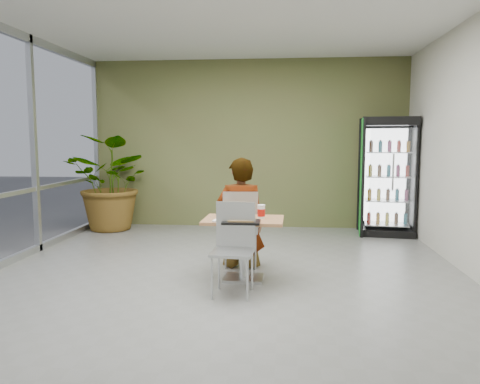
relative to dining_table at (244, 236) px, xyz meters
name	(u,v)px	position (x,y,z in m)	size (l,w,h in m)	color
ground	(224,279)	(-0.24, 0.01, -0.54)	(7.00, 7.00, 0.00)	slate
room_envelope	(224,147)	(-0.24, 0.01, 1.06)	(6.00, 7.00, 3.20)	beige
dining_table	(244,236)	(0.00, 0.00, 0.00)	(0.95, 0.68, 0.75)	tan
chair_far	(241,223)	(-0.08, 0.54, 0.06)	(0.48, 0.48, 1.02)	#B2B5B7
chair_near	(234,240)	(-0.06, -0.46, 0.05)	(0.47, 0.47, 1.00)	#B2B5B7
seated_woman	(241,224)	(-0.09, 0.59, 0.04)	(0.65, 0.42, 1.76)	black
pizza_plate	(244,217)	(0.00, 0.03, 0.23)	(0.28, 0.21, 0.03)	white
soda_cup	(261,212)	(0.21, 0.01, 0.30)	(0.09, 0.09, 0.17)	white
napkin_stack	(219,221)	(-0.26, -0.23, 0.22)	(0.13, 0.13, 0.02)	white
cafeteria_tray	(241,222)	(0.00, -0.31, 0.23)	(0.42, 0.31, 0.02)	black
beverage_fridge	(388,177)	(2.30, 2.98, 0.50)	(1.03, 0.84, 2.07)	black
potted_plant	(114,183)	(-2.69, 2.93, 0.35)	(1.59, 1.38, 1.77)	#306A2A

